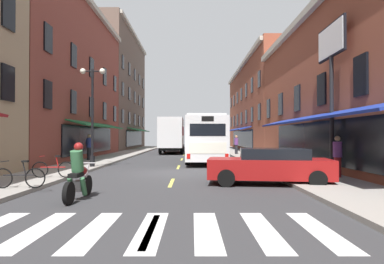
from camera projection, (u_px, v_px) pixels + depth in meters
The scene contains 17 objects.
ground_plane at pixel (174, 174), 16.38m from camera, with size 34.80×80.00×0.10m, color #333335.
lane_centre_dashes at pixel (174, 173), 16.13m from camera, with size 0.14×73.90×0.01m.
crosswalk_near at pixel (149, 230), 6.38m from camera, with size 7.10×2.80×0.01m.
sidewalk_left at pixel (57, 171), 16.35m from camera, with size 3.00×80.00×0.14m, color gray.
sidewalk_right at pixel (291, 171), 16.41m from camera, with size 3.00×80.00×0.14m, color gray.
billboard_sign at pixel (330, 61), 14.59m from camera, with size 0.40×2.69×6.74m.
transit_bus at pixel (202, 138), 24.29m from camera, with size 2.68×11.31×3.21m.
box_truck at pixel (171, 135), 35.29m from camera, with size 2.49×8.39×3.73m.
sedan_near at pixel (268, 166), 12.47m from camera, with size 4.78×2.36×1.37m.
sedan_mid at pixel (174, 144), 47.32m from camera, with size 1.93×4.80×1.41m.
motorcycle_rider at pixel (77, 175), 9.40m from camera, with size 0.62×2.07×1.66m.
bicycle_near at pixel (51, 169), 13.33m from camera, with size 1.71×0.48×0.91m.
bicycle_mid at pixel (17, 177), 10.62m from camera, with size 1.71×0.48×0.91m.
pedestrian_near at pixel (87, 146), 23.46m from camera, with size 0.48×0.51×1.84m.
pedestrian_mid at pixel (336, 156), 13.57m from camera, with size 0.36×0.36×1.72m.
pedestrian_far at pixel (235, 144), 31.31m from camera, with size 0.36×0.36×1.78m.
street_lamp_twin at pixel (91, 112), 18.31m from camera, with size 1.42×0.32×5.53m.
Camera 1 is at (0.81, -16.41, 1.84)m, focal length 30.50 mm.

